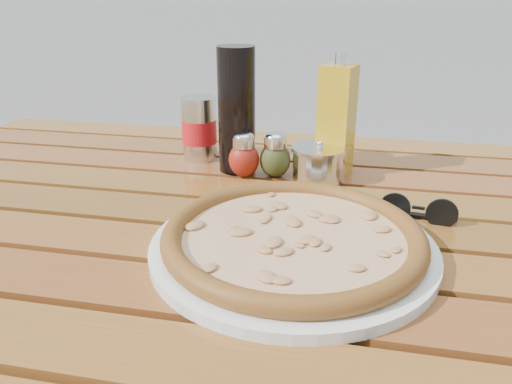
% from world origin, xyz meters
% --- Properties ---
extents(table, '(1.40, 0.90, 0.75)m').
position_xyz_m(table, '(0.00, -0.00, 0.67)').
color(table, '#341B0B').
rests_on(table, ground).
extents(plate, '(0.44, 0.44, 0.01)m').
position_xyz_m(plate, '(0.07, -0.09, 0.76)').
color(plate, silver).
rests_on(plate, table).
extents(pizza, '(0.35, 0.35, 0.03)m').
position_xyz_m(pizza, '(0.07, -0.09, 0.77)').
color(pizza, beige).
rests_on(pizza, plate).
extents(pepper_shaker, '(0.07, 0.07, 0.08)m').
position_xyz_m(pepper_shaker, '(-0.05, 0.16, 0.79)').
color(pepper_shaker, '#A12112').
rests_on(pepper_shaker, table).
extents(oregano_shaker, '(0.06, 0.06, 0.08)m').
position_xyz_m(oregano_shaker, '(0.00, 0.17, 0.79)').
color(oregano_shaker, '#3D421A').
rests_on(oregano_shaker, table).
extents(dark_bottle, '(0.07, 0.07, 0.22)m').
position_xyz_m(dark_bottle, '(-0.07, 0.19, 0.86)').
color(dark_bottle, black).
rests_on(dark_bottle, table).
extents(soda_can, '(0.08, 0.08, 0.12)m').
position_xyz_m(soda_can, '(-0.16, 0.24, 0.81)').
color(soda_can, silver).
rests_on(soda_can, table).
extents(olive_oil_cruet, '(0.07, 0.07, 0.21)m').
position_xyz_m(olive_oil_cruet, '(0.10, 0.22, 0.85)').
color(olive_oil_cruet, '#B78B13').
rests_on(olive_oil_cruet, table).
extents(parmesan_tin, '(0.13, 0.13, 0.07)m').
position_xyz_m(parmesan_tin, '(0.08, 0.17, 0.78)').
color(parmesan_tin, silver).
rests_on(parmesan_tin, table).
extents(sunglasses, '(0.11, 0.03, 0.04)m').
position_xyz_m(sunglasses, '(0.23, 0.03, 0.77)').
color(sunglasses, black).
rests_on(sunglasses, table).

